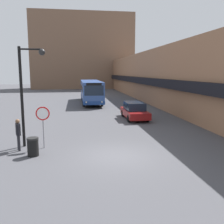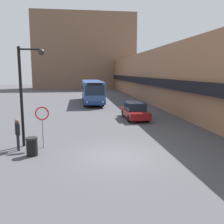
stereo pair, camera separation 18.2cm
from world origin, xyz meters
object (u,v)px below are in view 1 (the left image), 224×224
stop_sign (43,118)px  trash_bin (33,147)px  city_bus (91,91)px  parked_car_front (134,111)px  street_lamp (27,85)px  pedestrian (18,132)px

stop_sign → trash_bin: stop_sign is taller
city_bus → trash_bin: bearing=-101.1°
parked_car_front → street_lamp: size_ratio=0.81×
city_bus → pedestrian: bearing=-104.0°
pedestrian → trash_bin: (0.92, -1.06, -0.56)m
stop_sign → trash_bin: 1.83m
street_lamp → trash_bin: (0.47, -1.80, -3.05)m
stop_sign → pedestrian: 1.48m
pedestrian → trash_bin: size_ratio=1.83×
trash_bin → pedestrian: bearing=130.9°
street_lamp → trash_bin: size_ratio=5.91×
parked_car_front → pedestrian: pedestrian is taller
city_bus → parked_car_front: (3.18, -12.74, -0.90)m
street_lamp → pedestrian: size_ratio=3.23×
stop_sign → street_lamp: (-0.85, 0.49, 1.83)m
pedestrian → trash_bin: pedestrian is taller
stop_sign → pedestrian: size_ratio=1.35×
stop_sign → street_lamp: street_lamp is taller
stop_sign → city_bus: bearing=79.3°
pedestrian → trash_bin: bearing=22.3°
city_bus → stop_sign: (-3.91, -20.68, 0.04)m
parked_car_front → trash_bin: bearing=-129.0°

